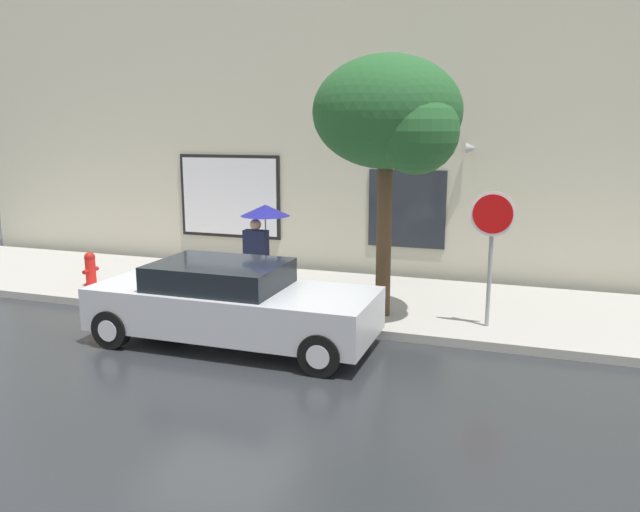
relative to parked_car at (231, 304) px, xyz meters
name	(u,v)px	position (x,y,z in m)	size (l,w,h in m)	color
ground_plane	(215,341)	(-0.32, 0.00, -0.69)	(60.00, 60.00, 0.00)	#282B2D
sidewalk	(283,293)	(-0.32, 3.00, -0.61)	(20.00, 4.00, 0.15)	#A3A099
building_facade	(320,130)	(-0.34, 5.50, 2.79)	(20.00, 0.67, 7.00)	beige
parked_car	(231,304)	(0.00, 0.00, 0.00)	(4.69, 1.88, 1.37)	#B7BABF
fire_hydrant	(91,270)	(-4.38, 1.93, -0.17)	(0.30, 0.44, 0.76)	red
pedestrian_with_umbrella	(262,225)	(-0.39, 2.16, 0.98)	(0.97, 0.97, 1.92)	black
street_tree	(392,118)	(2.22, 1.87, 3.01)	(2.61, 2.22, 4.62)	#4C3823
stop_sign	(492,232)	(3.97, 1.84, 1.11)	(0.76, 0.10, 2.34)	gray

